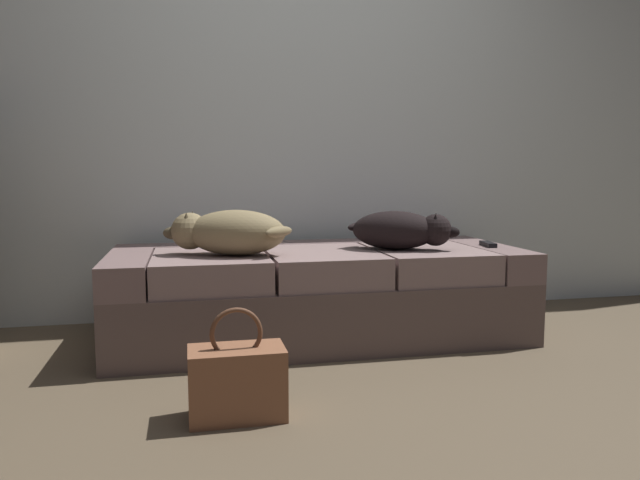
{
  "coord_description": "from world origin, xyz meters",
  "views": [
    {
      "loc": [
        -0.62,
        -1.73,
        0.82
      ],
      "look_at": [
        0.0,
        1.09,
        0.49
      ],
      "focal_mm": 33.59,
      "sensor_mm": 36.0,
      "label": 1
    }
  ],
  "objects_px": {
    "tv_remote": "(488,244)",
    "handbag": "(237,381)",
    "dog_tan": "(228,232)",
    "couch": "(318,293)",
    "dog_dark": "(402,230)"
  },
  "relations": [
    {
      "from": "dog_tan",
      "to": "tv_remote",
      "type": "xyz_separation_m",
      "value": [
        1.33,
        0.04,
        -0.09
      ]
    },
    {
      "from": "tv_remote",
      "to": "handbag",
      "type": "height_order",
      "value": "tv_remote"
    },
    {
      "from": "tv_remote",
      "to": "handbag",
      "type": "distance_m",
      "value": 1.63
    },
    {
      "from": "dog_tan",
      "to": "tv_remote",
      "type": "relative_size",
      "value": 4.0
    },
    {
      "from": "tv_remote",
      "to": "couch",
      "type": "bearing_deg",
      "value": -176.65
    },
    {
      "from": "couch",
      "to": "dog_dark",
      "type": "relative_size",
      "value": 3.74
    },
    {
      "from": "dog_dark",
      "to": "couch",
      "type": "bearing_deg",
      "value": 164.42
    },
    {
      "from": "dog_dark",
      "to": "handbag",
      "type": "bearing_deg",
      "value": -137.04
    },
    {
      "from": "dog_tan",
      "to": "dog_dark",
      "type": "relative_size",
      "value": 1.12
    },
    {
      "from": "couch",
      "to": "tv_remote",
      "type": "distance_m",
      "value": 0.91
    },
    {
      "from": "tv_remote",
      "to": "handbag",
      "type": "bearing_deg",
      "value": -139.24
    },
    {
      "from": "dog_tan",
      "to": "dog_dark",
      "type": "bearing_deg",
      "value": 1.29
    },
    {
      "from": "dog_dark",
      "to": "handbag",
      "type": "relative_size",
      "value": 1.41
    },
    {
      "from": "dog_tan",
      "to": "handbag",
      "type": "height_order",
      "value": "dog_tan"
    },
    {
      "from": "couch",
      "to": "handbag",
      "type": "relative_size",
      "value": 5.29
    }
  ]
}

